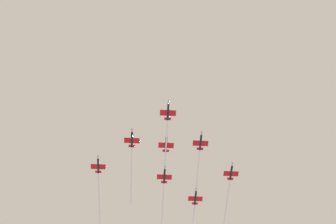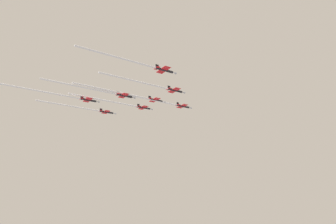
{
  "view_description": "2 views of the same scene",
  "coord_description": "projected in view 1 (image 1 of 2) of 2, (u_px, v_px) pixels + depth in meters",
  "views": [
    {
      "loc": [
        5.25,
        -111.42,
        2.56
      ],
      "look_at": [
        1.49,
        -7.61,
        184.97
      ],
      "focal_mm": 50.2,
      "sensor_mm": 36.0,
      "label": 1
    },
    {
      "loc": [
        -133.21,
        72.25,
        132.84
      ],
      "look_at": [
        16.28,
        -5.99,
        185.49
      ],
      "focal_mm": 31.81,
      "sensor_mm": 36.0,
      "label": 2
    }
  ],
  "objects": [
    {
      "name": "jet_starboard_outer",
      "position": [
        228.0,
        192.0,
        231.98
      ],
      "size": [
        7.44,
        44.52,
        2.12
      ],
      "rotation": [
        0.0,
        0.0,
        3.23
      ],
      "color": "black"
    },
    {
      "name": "jet_lead",
      "position": [
        166.0,
        144.0,
        218.29
      ],
      "size": [
        8.39,
        56.71,
        2.12
      ],
      "rotation": [
        0.0,
        0.0,
        3.23
      ],
      "color": "black"
    },
    {
      "name": "jet_port_trail",
      "position": [
        163.0,
        195.0,
        232.44
      ],
      "size": [
        7.44,
        45.03,
        2.12
      ],
      "rotation": [
        0.0,
        0.0,
        3.23
      ],
      "color": "black"
    },
    {
      "name": "jet_center_rear",
      "position": [
        99.0,
        184.0,
        231.21
      ],
      "size": [
        7.44,
        42.78,
        2.12
      ],
      "rotation": [
        0.0,
        0.0,
        3.23
      ],
      "color": "black"
    },
    {
      "name": "jet_port_outer",
      "position": [
        165.0,
        168.0,
        225.59
      ],
      "size": [
        7.74,
        49.14,
        2.12
      ],
      "rotation": [
        0.0,
        0.0,
        3.23
      ],
      "color": "black"
    },
    {
      "name": "jet_starboard_trail",
      "position": [
        193.0,
        218.0,
        240.05
      ],
      "size": [
        7.69,
        48.6,
        2.12
      ],
      "rotation": [
        0.0,
        0.0,
        3.23
      ],
      "color": "black"
    },
    {
      "name": "jet_starboard_inner",
      "position": [
        132.0,
        160.0,
        223.73
      ],
      "size": [
        7.44,
        44.2,
        2.12
      ],
      "rotation": [
        0.0,
        0.0,
        3.23
      ],
      "color": "black"
    },
    {
      "name": "jet_port_inner",
      "position": [
        198.0,
        165.0,
        225.44
      ],
      "size": [
        7.67,
        48.29,
        2.12
      ],
      "rotation": [
        0.0,
        0.0,
        3.23
      ],
      "color": "black"
    }
  ]
}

